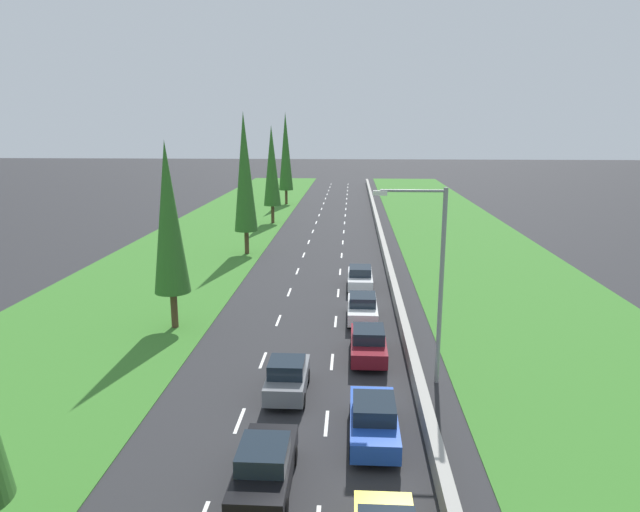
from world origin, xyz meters
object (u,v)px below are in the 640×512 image
object	(u,v)px
white_sedan_right_lane	(362,307)
poplar_tree_second	(169,219)
blue_sedan_right_lane	(374,419)
black_sedan_centre_lane	(264,466)
white_sedan_right_lane_sixth	(360,277)
poplar_tree_fifth	(286,152)
grey_hatchback_centre_lane	(287,377)
street_light_mast	(434,273)
poplar_tree_third	(245,173)
poplar_tree_fourth	(272,166)
maroon_sedan_right_lane	(368,343)

from	to	relation	value
white_sedan_right_lane	poplar_tree_second	xyz separation A→B (m)	(-11.01, -1.95, 5.67)
blue_sedan_right_lane	black_sedan_centre_lane	bearing A→B (deg)	-138.61
white_sedan_right_lane_sixth	poplar_tree_fifth	size ratio (longest dim) A/B	0.33
grey_hatchback_centre_lane	street_light_mast	world-z (taller)	street_light_mast
white_sedan_right_lane_sixth	street_light_mast	bearing A→B (deg)	-78.96
poplar_tree_second	white_sedan_right_lane	bearing A→B (deg)	10.04
poplar_tree_third	street_light_mast	distance (m)	29.50
poplar_tree_second	poplar_tree_fourth	size ratio (longest dim) A/B	0.92
poplar_tree_second	street_light_mast	distance (m)	15.42
blue_sedan_right_lane	maroon_sedan_right_lane	bearing A→B (deg)	89.97
poplar_tree_third	street_light_mast	xyz separation A→B (m)	(13.37, -26.20, -2.28)
maroon_sedan_right_lane	grey_hatchback_centre_lane	bearing A→B (deg)	-130.57
white_sedan_right_lane	white_sedan_right_lane_sixth	distance (m)	7.02
white_sedan_right_lane	poplar_tree_third	xyz separation A→B (m)	(-10.42, 17.81, 6.70)
street_light_mast	poplar_tree_fifth	bearing A→B (deg)	102.73
maroon_sedan_right_lane	poplar_tree_fifth	xyz separation A→B (m)	(-10.98, 58.09, 7.10)
black_sedan_centre_lane	white_sedan_right_lane_sixth	distance (m)	23.89
white_sedan_right_lane_sixth	poplar_tree_second	size ratio (longest dim) A/B	0.41
poplar_tree_fourth	poplar_tree_fifth	size ratio (longest dim) A/B	0.86
maroon_sedan_right_lane	street_light_mast	size ratio (longest dim) A/B	0.50
blue_sedan_right_lane	grey_hatchback_centre_lane	size ratio (longest dim) A/B	1.15
poplar_tree_fifth	poplar_tree_fourth	bearing A→B (deg)	-88.84
blue_sedan_right_lane	poplar_tree_fifth	world-z (taller)	poplar_tree_fifth
maroon_sedan_right_lane	poplar_tree_second	size ratio (longest dim) A/B	0.41
black_sedan_centre_lane	grey_hatchback_centre_lane	world-z (taller)	grey_hatchback_centre_lane
grey_hatchback_centre_lane	poplar_tree_fifth	xyz separation A→B (m)	(-7.33, 62.35, 7.08)
blue_sedan_right_lane	poplar_tree_third	world-z (taller)	poplar_tree_third
black_sedan_centre_lane	maroon_sedan_right_lane	world-z (taller)	same
maroon_sedan_right_lane	poplar_tree_fourth	xyz separation A→B (m)	(-10.63, 40.75, 6.13)
blue_sedan_right_lane	poplar_tree_fifth	distance (m)	67.05
blue_sedan_right_lane	maroon_sedan_right_lane	xyz separation A→B (m)	(0.00, 7.67, 0.00)
maroon_sedan_right_lane	poplar_tree_fifth	distance (m)	59.55
white_sedan_right_lane	white_sedan_right_lane_sixth	bearing A→B (deg)	90.47
black_sedan_centre_lane	maroon_sedan_right_lane	distance (m)	11.47
poplar_tree_second	poplar_tree_third	size ratio (longest dim) A/B	0.84
grey_hatchback_centre_lane	poplar_tree_third	world-z (taller)	poplar_tree_third
maroon_sedan_right_lane	white_sedan_right_lane_sixth	xyz separation A→B (m)	(-0.27, 12.77, 0.00)
black_sedan_centre_lane	white_sedan_right_lane	world-z (taller)	same
poplar_tree_second	poplar_tree_fourth	distance (m)	36.96
poplar_tree_third	black_sedan_centre_lane	bearing A→B (deg)	-78.53
maroon_sedan_right_lane	street_light_mast	distance (m)	5.83
grey_hatchback_centre_lane	poplar_tree_fifth	bearing A→B (deg)	96.70
poplar_tree_second	grey_hatchback_centre_lane	bearing A→B (deg)	-46.79
poplar_tree_fourth	poplar_tree_second	bearing A→B (deg)	-90.93
black_sedan_centre_lane	blue_sedan_right_lane	world-z (taller)	same
blue_sedan_right_lane	poplar_tree_fourth	xyz separation A→B (m)	(-10.62, 48.42, 6.13)
black_sedan_centre_lane	white_sedan_right_lane_sixth	bearing A→B (deg)	81.88
poplar_tree_third	street_light_mast	size ratio (longest dim) A/B	1.44
poplar_tree_second	poplar_tree_fifth	bearing A→B (deg)	89.74
poplar_tree_third	poplar_tree_fifth	distance (m)	34.53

